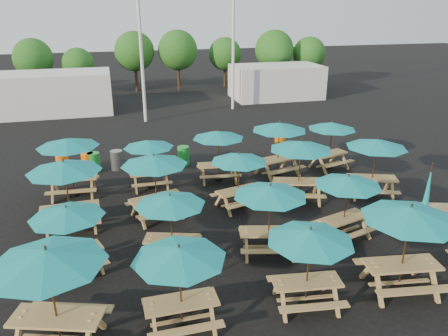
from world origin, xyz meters
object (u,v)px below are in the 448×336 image
object	(u,v)px
picnic_unit_11	(218,137)
waste_bin_2	(88,162)
picnic_unit_1	(67,216)
picnic_unit_8	(310,239)
picnic_unit_0	(48,262)
picnic_unit_10	(239,161)
picnic_unit_13	(348,184)
picnic_unit_4	(179,257)
picnic_unit_14	(301,148)
picnic_unit_2	(64,170)
picnic_unit_15	(279,129)
picnic_unit_3	(68,145)
picnic_unit_17	(426,202)
waste_bin_4	(183,156)
picnic_unit_5	(170,204)
waste_bin_1	(94,162)
picnic_unit_12	(410,217)
waste_bin_0	(63,164)
waste_bin_3	(117,160)
picnic_unit_7	(149,146)
picnic_unit_6	(154,164)
waste_bin_5	(280,145)
picnic_unit_18	(376,146)
picnic_unit_19	(332,128)
picnic_unit_9	(270,194)

from	to	relation	value
picnic_unit_11	waste_bin_2	distance (m)	6.23
picnic_unit_1	picnic_unit_8	bearing A→B (deg)	-46.80
picnic_unit_0	picnic_unit_1	distance (m)	2.97
picnic_unit_10	picnic_unit_13	bearing A→B (deg)	-62.86
picnic_unit_4	picnic_unit_14	size ratio (longest dim) A/B	0.74
waste_bin_2	picnic_unit_8	bearing A→B (deg)	-63.58
picnic_unit_2	picnic_unit_15	xyz separation A→B (m)	(8.62, 2.88, -0.02)
picnic_unit_3	picnic_unit_17	distance (m)	13.14
picnic_unit_10	picnic_unit_15	xyz separation A→B (m)	(2.63, 2.71, 0.26)
picnic_unit_1	waste_bin_4	bearing A→B (deg)	41.22
picnic_unit_4	waste_bin_4	size ratio (longest dim) A/B	2.45
picnic_unit_5	waste_bin_1	size ratio (longest dim) A/B	2.88
picnic_unit_11	picnic_unit_12	xyz separation A→B (m)	(2.78, -8.81, 0.22)
picnic_unit_12	waste_bin_0	size ratio (longest dim) A/B	3.07
waste_bin_0	waste_bin_3	xyz separation A→B (m)	(2.38, -0.13, 0.00)
picnic_unit_5	picnic_unit_14	bearing A→B (deg)	46.55
picnic_unit_2	picnic_unit_7	bearing A→B (deg)	41.25
picnic_unit_2	waste_bin_4	world-z (taller)	picnic_unit_2
picnic_unit_6	picnic_unit_8	size ratio (longest dim) A/B	1.20
waste_bin_3	waste_bin_5	bearing A→B (deg)	1.72
picnic_unit_17	picnic_unit_5	bearing A→B (deg)	-163.31
picnic_unit_1	picnic_unit_5	distance (m)	2.83
picnic_unit_2	picnic_unit_18	xyz separation A→B (m)	(11.42, -0.18, -0.07)
picnic_unit_8	waste_bin_4	world-z (taller)	picnic_unit_8
picnic_unit_12	waste_bin_5	xyz separation A→B (m)	(1.16, 11.55, -1.73)
picnic_unit_4	picnic_unit_7	size ratio (longest dim) A/B	1.06
picnic_unit_3	picnic_unit_8	size ratio (longest dim) A/B	1.05
picnic_unit_12	picnic_unit_14	bearing A→B (deg)	100.68
picnic_unit_8	waste_bin_3	distance (m)	12.13
picnic_unit_12	picnic_unit_19	bearing A→B (deg)	82.10
picnic_unit_18	waste_bin_1	size ratio (longest dim) A/B	3.33
picnic_unit_6	waste_bin_1	distance (m)	6.00
picnic_unit_9	picnic_unit_19	size ratio (longest dim) A/B	0.99
picnic_unit_8	picnic_unit_13	xyz separation A→B (m)	(2.66, 2.89, -0.02)
picnic_unit_12	picnic_unit_15	world-z (taller)	picnic_unit_12
picnic_unit_15	picnic_unit_9	bearing A→B (deg)	-129.30
picnic_unit_18	waste_bin_4	bearing A→B (deg)	160.37
picnic_unit_13	picnic_unit_10	bearing A→B (deg)	115.00
picnic_unit_3	picnic_unit_5	size ratio (longest dim) A/B	0.98
picnic_unit_2	picnic_unit_10	bearing A→B (deg)	-1.27
picnic_unit_9	waste_bin_3	distance (m)	9.74
picnic_unit_2	picnic_unit_7	xyz separation A→B (m)	(2.99, 2.90, -0.34)
picnic_unit_1	picnic_unit_5	bearing A→B (deg)	-18.93
picnic_unit_7	waste_bin_4	xyz separation A→B (m)	(1.80, 2.41, -1.37)
picnic_unit_7	picnic_unit_10	distance (m)	4.06
picnic_unit_13	picnic_unit_15	distance (m)	5.76
picnic_unit_2	picnic_unit_8	bearing A→B (deg)	-46.66
waste_bin_1	picnic_unit_1	bearing A→B (deg)	-93.14
waste_bin_1	picnic_unit_11	bearing A→B (deg)	-25.04
picnic_unit_10	waste_bin_4	xyz separation A→B (m)	(-1.20, 5.14, -1.43)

